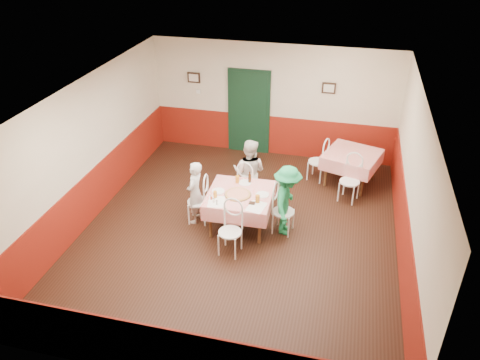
% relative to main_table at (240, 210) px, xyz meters
% --- Properties ---
extents(floor, '(7.00, 7.00, 0.00)m').
position_rel_main_table_xyz_m(floor, '(0.03, -0.17, -0.38)').
color(floor, black).
rests_on(floor, ground).
extents(ceiling, '(7.00, 7.00, 0.00)m').
position_rel_main_table_xyz_m(ceiling, '(0.03, -0.17, 2.42)').
color(ceiling, white).
rests_on(ceiling, back_wall).
extents(back_wall, '(6.00, 0.10, 2.80)m').
position_rel_main_table_xyz_m(back_wall, '(0.03, 3.33, 1.02)').
color(back_wall, beige).
rests_on(back_wall, ground).
extents(front_wall, '(6.00, 0.10, 2.80)m').
position_rel_main_table_xyz_m(front_wall, '(0.03, -3.67, 1.02)').
color(front_wall, beige).
rests_on(front_wall, ground).
extents(left_wall, '(0.10, 7.00, 2.80)m').
position_rel_main_table_xyz_m(left_wall, '(-2.97, -0.17, 1.02)').
color(left_wall, beige).
rests_on(left_wall, ground).
extents(right_wall, '(0.10, 7.00, 2.80)m').
position_rel_main_table_xyz_m(right_wall, '(3.03, -0.17, 1.02)').
color(right_wall, beige).
rests_on(right_wall, ground).
extents(wainscot_back, '(6.00, 0.03, 1.00)m').
position_rel_main_table_xyz_m(wainscot_back, '(0.03, 3.32, 0.12)').
color(wainscot_back, maroon).
rests_on(wainscot_back, ground).
extents(wainscot_front, '(6.00, 0.03, 1.00)m').
position_rel_main_table_xyz_m(wainscot_front, '(0.03, -3.65, 0.12)').
color(wainscot_front, maroon).
rests_on(wainscot_front, ground).
extents(wainscot_left, '(0.03, 7.00, 1.00)m').
position_rel_main_table_xyz_m(wainscot_left, '(-2.96, -0.17, 0.12)').
color(wainscot_left, maroon).
rests_on(wainscot_left, ground).
extents(wainscot_right, '(0.03, 7.00, 1.00)m').
position_rel_main_table_xyz_m(wainscot_right, '(3.01, -0.17, 0.12)').
color(wainscot_right, maroon).
rests_on(wainscot_right, ground).
extents(door, '(0.96, 0.06, 2.10)m').
position_rel_main_table_xyz_m(door, '(-0.57, 3.28, 0.68)').
color(door, black).
rests_on(door, ground).
extents(picture_left, '(0.32, 0.03, 0.26)m').
position_rel_main_table_xyz_m(picture_left, '(-1.97, 3.28, 1.48)').
color(picture_left, black).
rests_on(picture_left, back_wall).
extents(picture_right, '(0.32, 0.03, 0.26)m').
position_rel_main_table_xyz_m(picture_right, '(1.33, 3.28, 1.48)').
color(picture_right, black).
rests_on(picture_right, back_wall).
extents(thermostat, '(0.10, 0.03, 0.10)m').
position_rel_main_table_xyz_m(thermostat, '(-1.87, 3.28, 1.12)').
color(thermostat, white).
rests_on(thermostat, back_wall).
extents(main_table, '(1.25, 1.25, 0.77)m').
position_rel_main_table_xyz_m(main_table, '(0.00, 0.00, 0.00)').
color(main_table, red).
rests_on(main_table, ground).
extents(second_table, '(1.41, 1.41, 0.77)m').
position_rel_main_table_xyz_m(second_table, '(2.03, 2.23, 0.00)').
color(second_table, red).
rests_on(second_table, ground).
extents(chair_left, '(0.45, 0.45, 0.90)m').
position_rel_main_table_xyz_m(chair_left, '(-0.85, -0.02, 0.08)').
color(chair_left, white).
rests_on(chair_left, ground).
extents(chair_right, '(0.47, 0.47, 0.90)m').
position_rel_main_table_xyz_m(chair_right, '(0.85, 0.02, 0.08)').
color(chair_right, white).
rests_on(chair_right, ground).
extents(chair_far, '(0.50, 0.50, 0.90)m').
position_rel_main_table_xyz_m(chair_far, '(-0.02, 0.85, 0.08)').
color(chair_far, white).
rests_on(chair_far, ground).
extents(chair_near, '(0.47, 0.47, 0.90)m').
position_rel_main_table_xyz_m(chair_near, '(0.02, -0.85, 0.08)').
color(chair_near, white).
rests_on(chair_near, ground).
extents(chair_second_a, '(0.53, 0.53, 0.90)m').
position_rel_main_table_xyz_m(chair_second_a, '(1.28, 2.23, 0.08)').
color(chair_second_a, white).
rests_on(chair_second_a, ground).
extents(chair_second_b, '(0.53, 0.53, 0.90)m').
position_rel_main_table_xyz_m(chair_second_b, '(2.03, 1.48, 0.08)').
color(chair_second_b, white).
rests_on(chair_second_b, ground).
extents(pizza, '(0.50, 0.50, 0.03)m').
position_rel_main_table_xyz_m(pizza, '(-0.03, -0.07, 0.40)').
color(pizza, '#B74723').
rests_on(pizza, main_table).
extents(plate_left, '(0.26, 0.26, 0.01)m').
position_rel_main_table_xyz_m(plate_left, '(-0.42, -0.04, 0.39)').
color(plate_left, white).
rests_on(plate_left, main_table).
extents(plate_right, '(0.26, 0.26, 0.01)m').
position_rel_main_table_xyz_m(plate_right, '(0.43, 0.04, 0.39)').
color(plate_right, white).
rests_on(plate_right, main_table).
extents(plate_far, '(0.26, 0.26, 0.01)m').
position_rel_main_table_xyz_m(plate_far, '(0.01, 0.39, 0.39)').
color(plate_far, white).
rests_on(plate_far, main_table).
extents(glass_a, '(0.07, 0.07, 0.13)m').
position_rel_main_table_xyz_m(glass_a, '(-0.42, -0.25, 0.45)').
color(glass_a, '#BF7219').
rests_on(glass_a, main_table).
extents(glass_b, '(0.08, 0.08, 0.15)m').
position_rel_main_table_xyz_m(glass_b, '(0.39, -0.23, 0.46)').
color(glass_b, '#BF7219').
rests_on(glass_b, main_table).
extents(glass_c, '(0.08, 0.08, 0.15)m').
position_rel_main_table_xyz_m(glass_c, '(-0.14, 0.37, 0.46)').
color(glass_c, '#BF7219').
rests_on(glass_c, main_table).
extents(beer_bottle, '(0.06, 0.06, 0.22)m').
position_rel_main_table_xyz_m(beer_bottle, '(0.09, 0.43, 0.50)').
color(beer_bottle, '#381C0A').
rests_on(beer_bottle, main_table).
extents(shaker_a, '(0.04, 0.04, 0.09)m').
position_rel_main_table_xyz_m(shaker_a, '(-0.39, -0.43, 0.43)').
color(shaker_a, silver).
rests_on(shaker_a, main_table).
extents(shaker_b, '(0.04, 0.04, 0.09)m').
position_rel_main_table_xyz_m(shaker_b, '(-0.32, -0.49, 0.43)').
color(shaker_b, silver).
rests_on(shaker_b, main_table).
extents(shaker_c, '(0.04, 0.04, 0.09)m').
position_rel_main_table_xyz_m(shaker_c, '(-0.47, -0.34, 0.43)').
color(shaker_c, '#B23319').
rests_on(shaker_c, main_table).
extents(menu_left, '(0.36, 0.44, 0.00)m').
position_rel_main_table_xyz_m(menu_left, '(-0.36, -0.40, 0.39)').
color(menu_left, white).
rests_on(menu_left, main_table).
extents(menu_right, '(0.37, 0.45, 0.00)m').
position_rel_main_table_xyz_m(menu_right, '(0.40, -0.39, 0.39)').
color(menu_right, white).
rests_on(menu_right, main_table).
extents(wallet, '(0.11, 0.09, 0.02)m').
position_rel_main_table_xyz_m(wallet, '(0.30, -0.30, 0.40)').
color(wallet, black).
rests_on(wallet, main_table).
extents(diner_left, '(0.35, 0.50, 1.31)m').
position_rel_main_table_xyz_m(diner_left, '(-0.90, -0.02, 0.28)').
color(diner_left, gray).
rests_on(diner_left, ground).
extents(diner_far, '(0.75, 0.60, 1.45)m').
position_rel_main_table_xyz_m(diner_far, '(-0.02, 0.90, 0.35)').
color(diner_far, gray).
rests_on(diner_far, ground).
extents(diner_right, '(0.53, 0.92, 1.42)m').
position_rel_main_table_xyz_m(diner_right, '(0.90, 0.02, 0.34)').
color(diner_right, gray).
rests_on(diner_right, ground).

